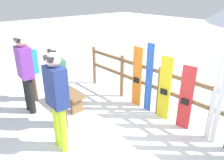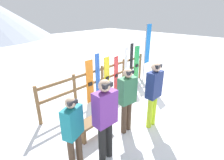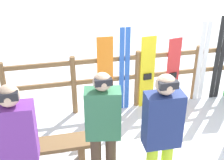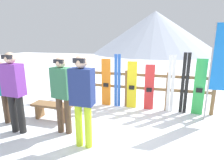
% 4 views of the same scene
% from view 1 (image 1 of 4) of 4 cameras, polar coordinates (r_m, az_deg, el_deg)
% --- Properties ---
extents(ground_plane, '(40.00, 40.00, 0.00)m').
position_cam_1_polar(ground_plane, '(4.34, -2.63, -16.22)').
color(ground_plane, white).
extents(fence, '(4.99, 0.10, 1.16)m').
position_cam_1_polar(fence, '(5.05, 12.30, -1.81)').
color(fence, brown).
rests_on(fence, ground).
extents(bench, '(1.10, 0.36, 0.43)m').
position_cam_1_polar(bench, '(5.53, -11.61, -3.86)').
color(bench, brown).
rests_on(bench, ground).
extents(person_navy, '(0.45, 0.25, 1.81)m').
position_cam_1_polar(person_navy, '(3.79, -14.23, -4.03)').
color(person_navy, '#B7D826').
rests_on(person_navy, ground).
extents(person_purple, '(0.48, 0.28, 1.82)m').
position_cam_1_polar(person_purple, '(5.27, -21.74, 2.55)').
color(person_purple, black).
rests_on(person_purple, ground).
extents(person_plaid_green, '(0.48, 0.32, 1.73)m').
position_cam_1_polar(person_plaid_green, '(4.49, -13.91, -0.57)').
color(person_plaid_green, '#4C3828').
rests_on(person_plaid_green, ground).
extents(person_teal, '(0.46, 0.35, 1.57)m').
position_cam_1_polar(person_teal, '(5.91, -20.70, 3.16)').
color(person_teal, '#4C3828').
rests_on(person_teal, ground).
extents(snowboard_orange, '(0.30, 0.06, 1.50)m').
position_cam_1_polar(snowboard_orange, '(5.35, 6.54, 0.73)').
color(snowboard_orange, orange).
rests_on(snowboard_orange, ground).
extents(ski_pair_blue, '(0.19, 0.02, 1.65)m').
position_cam_1_polar(ski_pair_blue, '(5.11, 9.62, 0.41)').
color(ski_pair_blue, blue).
rests_on(ski_pair_blue, ground).
extents(snowboard_yellow, '(0.29, 0.07, 1.45)m').
position_cam_1_polar(snowboard_yellow, '(4.90, 13.58, -2.22)').
color(snowboard_yellow, yellow).
rests_on(snowboard_yellow, ground).
extents(snowboard_red, '(0.28, 0.09, 1.38)m').
position_cam_1_polar(snowboard_red, '(4.67, 18.71, -4.57)').
color(snowboard_red, red).
rests_on(snowboard_red, ground).
extents(ski_pair_white, '(0.19, 0.02, 1.66)m').
position_cam_1_polar(ski_pair_white, '(4.39, 25.68, -5.30)').
color(ski_pair_white, white).
rests_on(ski_pair_white, ground).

